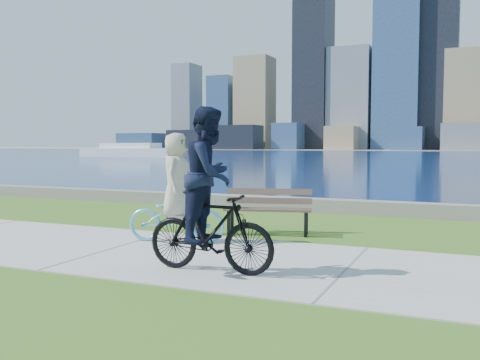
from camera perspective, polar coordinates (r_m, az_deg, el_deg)
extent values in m
plane|color=#365E18|center=(7.85, 11.20, -9.51)|extent=(320.00, 320.00, 0.00)
cube|color=#A5A5A0|center=(7.85, 11.20, -9.44)|extent=(80.00, 3.50, 0.02)
cube|color=slate|center=(13.86, 16.60, -3.00)|extent=(90.00, 0.50, 0.35)
cube|color=navy|center=(79.51, 22.16, 2.40)|extent=(320.00, 131.00, 0.01)
cube|color=gray|center=(137.49, 22.65, 2.96)|extent=(320.00, 30.00, 0.12)
cube|color=navy|center=(156.40, -10.44, 4.10)|extent=(11.94, 8.29, 4.53)
cube|color=black|center=(147.86, -5.41, 4.29)|extent=(9.76, 8.65, 5.24)
cube|color=black|center=(138.47, -0.26, 4.55)|extent=(11.54, 7.52, 6.30)
cube|color=navy|center=(136.38, 5.18, 4.64)|extent=(6.61, 7.39, 6.76)
cube|color=#8F7958|center=(133.51, 10.81, 4.40)|extent=(7.19, 7.81, 5.82)
cube|color=navy|center=(130.72, 17.54, 4.22)|extent=(6.63, 8.91, 5.49)
cube|color=slate|center=(128.60, 22.96, 4.23)|extent=(10.34, 7.11, 6.10)
cube|color=slate|center=(159.27, -5.68, 7.75)|extent=(6.09, 8.08, 24.58)
cube|color=navy|center=(153.06, -1.71, 7.13)|extent=(6.70, 9.63, 20.38)
cube|color=#8F7958|center=(147.79, 1.59, 8.15)|extent=(9.38, 8.55, 25.05)
cube|color=black|center=(146.33, 7.88, 14.89)|extent=(8.58, 10.84, 59.10)
cube|color=slate|center=(142.87, 11.77, 8.38)|extent=(10.72, 11.72, 25.88)
cube|color=navy|center=(141.49, 16.48, 11.57)|extent=(10.81, 11.83, 41.71)
cube|color=#8F7958|center=(138.25, 22.90, 7.84)|extent=(9.42, 7.46, 23.65)
cube|color=white|center=(69.70, -11.59, 2.89)|extent=(13.23, 3.78, 1.13)
cube|color=white|center=(69.69, -11.60, 3.63)|extent=(7.56, 2.83, 0.66)
cube|color=black|center=(10.56, -1.20, -4.61)|extent=(0.08, 0.08, 0.48)
cube|color=black|center=(10.41, 7.03, -4.77)|extent=(0.08, 0.08, 0.48)
cube|color=black|center=(10.94, -0.85, -4.31)|extent=(0.08, 0.08, 0.48)
cube|color=black|center=(10.79, 7.10, -4.45)|extent=(0.08, 0.08, 0.48)
cube|color=brown|center=(10.42, 2.89, -3.26)|extent=(1.70, 0.53, 0.04)
cube|color=brown|center=(10.59, 2.99, -3.15)|extent=(1.70, 0.53, 0.04)
cube|color=brown|center=(10.76, 3.08, -3.03)|extent=(1.70, 0.53, 0.04)
cube|color=brown|center=(10.87, 3.15, -2.22)|extent=(1.69, 0.49, 0.12)
cube|color=brown|center=(10.89, 3.17, -1.24)|extent=(1.69, 0.49, 0.12)
cylinder|color=black|center=(10.65, -4.42, -2.60)|extent=(0.15, 0.15, 1.20)
sphere|color=silver|center=(10.60, -4.44, 0.87)|extent=(0.22, 0.22, 0.22)
imported|color=#61C4ED|center=(9.81, -6.83, -3.86)|extent=(1.05, 1.88, 0.93)
imported|color=beige|center=(9.74, -6.87, 0.46)|extent=(0.67, 0.87, 1.55)
imported|color=black|center=(7.47, -3.22, -5.50)|extent=(0.56, 1.90, 1.14)
imported|color=black|center=(7.38, -3.24, 0.58)|extent=(0.70, 0.90, 1.87)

